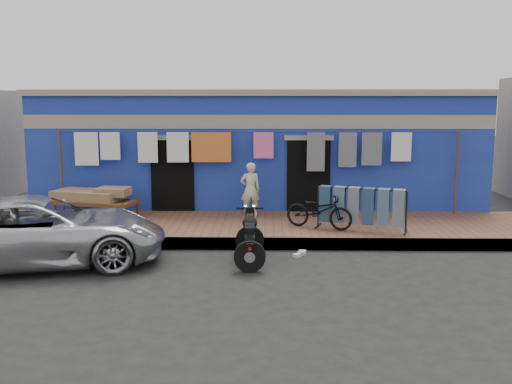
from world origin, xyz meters
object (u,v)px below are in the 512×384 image
car (40,230)px  jeans_rack (361,208)px  seated_person (250,190)px  motorcycle (250,237)px  bicycle (319,206)px  charpoy (96,203)px

car → jeans_rack: (6.37, 1.98, 0.07)m
car → seated_person: size_ratio=3.55×
car → motorcycle: (3.96, 0.21, -0.17)m
car → bicycle: size_ratio=3.11×
bicycle → charpoy: size_ratio=0.67×
car → charpoy: (0.09, 3.27, -0.07)m
seated_person → charpoy: bearing=-7.6°
car → charpoy: car is taller
car → seated_person: (3.87, 3.42, 0.25)m
motorcycle → charpoy: (-3.86, 3.06, 0.11)m
bicycle → motorcycle: bicycle is taller
bicycle → seated_person: bearing=76.0°
seated_person → motorcycle: bearing=81.6°
bicycle → motorcycle: bearing=167.3°
motorcycle → charpoy: bearing=140.1°
seated_person → charpoy: (-3.78, -0.15, -0.32)m
seated_person → jeans_rack: (2.50, -1.44, -0.18)m
bicycle → jeans_rack: size_ratio=0.74×
seated_person → bicycle: bearing=130.7°
seated_person → charpoy: 3.80m
car → bicycle: bearing=-82.9°
car → jeans_rack: bearing=-86.8°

